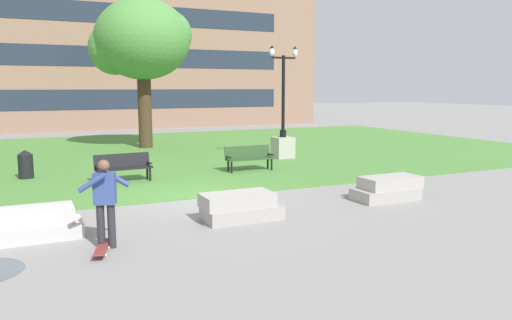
# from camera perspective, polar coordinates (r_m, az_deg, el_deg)

# --- Properties ---
(ground_plane) EXTENTS (140.00, 140.00, 0.00)m
(ground_plane) POSITION_cam_1_polar(r_m,az_deg,el_deg) (13.91, -6.67, -4.42)
(ground_plane) COLOR gray
(grass_lawn) EXTENTS (40.00, 20.00, 0.02)m
(grass_lawn) POSITION_cam_1_polar(r_m,az_deg,el_deg) (23.48, -14.43, 0.60)
(grass_lawn) COLOR #4C8438
(grass_lawn) RESTS_ON ground
(concrete_block_center) EXTENTS (1.81, 0.90, 0.64)m
(concrete_block_center) POSITION_cam_1_polar(r_m,az_deg,el_deg) (11.14, -24.10, -6.70)
(concrete_block_center) COLOR #BCB7B2
(concrete_block_center) RESTS_ON ground
(concrete_block_left) EXTENTS (1.85, 0.90, 0.64)m
(concrete_block_left) POSITION_cam_1_polar(r_m,az_deg,el_deg) (11.60, -1.85, -5.39)
(concrete_block_left) COLOR #9E9991
(concrete_block_left) RESTS_ON ground
(concrete_block_right) EXTENTS (1.87, 0.90, 0.64)m
(concrete_block_right) POSITION_cam_1_polar(r_m,az_deg,el_deg) (14.13, 14.82, -3.18)
(concrete_block_right) COLOR #9E9991
(concrete_block_right) RESTS_ON ground
(person_skateboarder) EXTENTS (1.02, 0.56, 1.71)m
(person_skateboarder) POSITION_cam_1_polar(r_m,az_deg,el_deg) (9.88, -16.87, -4.19)
(person_skateboarder) COLOR #28282D
(person_skateboarder) RESTS_ON ground
(skateboard) EXTENTS (0.47, 1.04, 0.14)m
(skateboard) POSITION_cam_1_polar(r_m,az_deg,el_deg) (9.81, -17.25, -9.67)
(skateboard) COLOR maroon
(skateboard) RESTS_ON ground
(park_bench_near_left) EXTENTS (1.83, 0.64, 0.90)m
(park_bench_near_left) POSITION_cam_1_polar(r_m,az_deg,el_deg) (16.70, -14.93, -0.63)
(park_bench_near_left) COLOR black
(park_bench_near_left) RESTS_ON grass_lawn
(park_bench_far_left) EXTENTS (1.80, 0.53, 0.90)m
(park_bench_far_left) POSITION_cam_1_polar(r_m,az_deg,el_deg) (18.29, -0.82, 0.40)
(park_bench_far_left) COLOR #284723
(park_bench_far_left) RESTS_ON grass_lawn
(lamp_post_center) EXTENTS (1.32, 0.80, 4.77)m
(lamp_post_center) POSITION_cam_1_polar(r_m,az_deg,el_deg) (21.61, 3.10, 2.83)
(lamp_post_center) COLOR #ADA89E
(lamp_post_center) RESTS_ON grass_lawn
(tree_far_right) EXTENTS (4.92, 4.69, 7.39)m
(tree_far_right) POSITION_cam_1_polar(r_m,az_deg,el_deg) (25.94, -12.96, 13.11)
(tree_far_right) COLOR #42301E
(tree_far_right) RESTS_ON grass_lawn
(trash_bin) EXTENTS (0.49, 0.49, 0.96)m
(trash_bin) POSITION_cam_1_polar(r_m,az_deg,el_deg) (18.42, -24.84, -0.42)
(trash_bin) COLOR black
(trash_bin) RESTS_ON grass_lawn
(building_facade_distant) EXTENTS (31.11, 1.03, 12.49)m
(building_facade_distant) POSITION_cam_1_polar(r_m,az_deg,el_deg) (38.20, -14.50, 12.83)
(building_facade_distant) COLOR #8E6B56
(building_facade_distant) RESTS_ON ground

